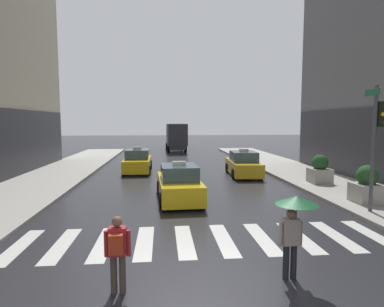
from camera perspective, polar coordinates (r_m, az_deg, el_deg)
The scene contains 11 objects.
ground_plane at distance 7.50m, azimuth 5.40°, elevation -23.05°, with size 160.00×160.00×0.00m, color #26262B.
crosswalk_markings at distance 10.20m, azimuth 2.16°, elevation -15.00°, with size 11.30×2.80×0.01m.
traffic_light_pole at distance 14.08m, azimuth 29.82°, elevation 3.51°, with size 0.44×0.84×4.80m.
taxi_lead at distance 14.97m, azimuth -2.31°, elevation -5.43°, with size 2.09×4.61×1.80m.
taxi_second at distance 21.93m, azimuth 9.02°, elevation -1.96°, with size 2.11×4.62×1.80m.
taxi_third at distance 23.58m, azimuth -9.56°, elevation -1.44°, with size 1.93×4.54×1.80m.
box_truck at distance 39.37m, azimuth -2.84°, elevation 3.08°, with size 2.42×7.59×3.35m.
pedestrian_with_umbrella at distance 7.75m, azimuth 17.63°, elevation -10.20°, with size 0.96×0.96×1.94m.
pedestrian_with_backpack at distance 7.15m, azimuth -13.03°, elevation -16.04°, with size 0.55×0.43×1.65m.
planter_near_corner at distance 15.79m, azimuth 28.45°, elevation -4.99°, with size 1.10×1.10×1.60m.
planter_mid_block at distance 19.68m, azimuth 21.61°, elevation -2.72°, with size 1.10×1.10×1.60m.
Camera 1 is at (-1.25, -6.46, 3.59)m, focal length 30.25 mm.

